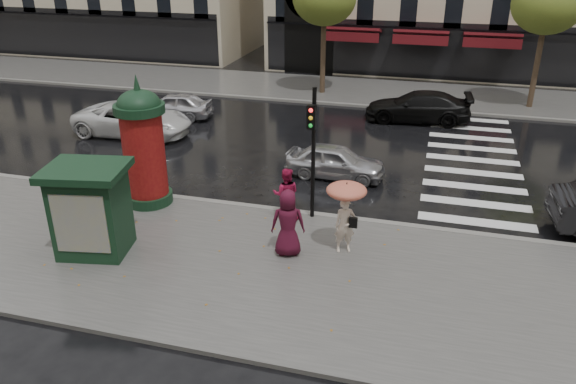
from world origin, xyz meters
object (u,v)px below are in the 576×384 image
(car_far_silver, at_px, (173,105))
(traffic_light, at_px, (313,142))
(car_black, at_px, (418,107))
(car_white, at_px, (133,119))
(morris_column, at_px, (143,144))
(car_silver, at_px, (335,161))
(woman_red, at_px, (286,194))
(man_burgundy, at_px, (288,223))
(newsstand, at_px, (91,209))
(woman_umbrella, at_px, (346,206))

(car_far_silver, bearing_deg, traffic_light, 38.07)
(traffic_light, distance_m, car_black, 11.98)
(car_white, bearing_deg, morris_column, -147.79)
(car_silver, height_order, car_far_silver, car_far_silver)
(traffic_light, bearing_deg, woman_red, -156.62)
(man_burgundy, height_order, car_silver, man_burgundy)
(car_silver, bearing_deg, morris_column, 128.44)
(morris_column, xyz_separation_m, car_black, (8.00, 11.87, -1.45))
(newsstand, height_order, car_white, newsstand)
(morris_column, height_order, newsstand, morris_column)
(newsstand, bearing_deg, woman_umbrella, 15.40)
(woman_umbrella, distance_m, car_silver, 5.67)
(woman_red, bearing_deg, traffic_light, -167.33)
(car_white, xyz_separation_m, car_far_silver, (0.59, 2.82, -0.08))
(car_black, bearing_deg, morris_column, -38.17)
(car_white, bearing_deg, traffic_light, -123.05)
(car_silver, height_order, car_white, car_white)
(morris_column, height_order, traffic_light, morris_column)
(woman_red, xyz_separation_m, car_silver, (0.78, 4.00, -0.35))
(woman_umbrella, xyz_separation_m, newsstand, (-6.70, -1.85, -0.09))
(traffic_light, xyz_separation_m, car_far_silver, (-9.02, 8.86, -1.99))
(woman_red, height_order, car_white, woman_red)
(morris_column, relative_size, newsstand, 1.68)
(woman_red, distance_m, car_far_silver, 12.37)
(woman_umbrella, height_order, car_white, woman_umbrella)
(morris_column, distance_m, car_far_silver, 9.96)
(car_silver, bearing_deg, traffic_light, -178.17)
(car_silver, xyz_separation_m, car_far_silver, (-9.06, 5.18, 0.02))
(man_burgundy, distance_m, newsstand, 5.38)
(newsstand, height_order, car_silver, newsstand)
(woman_umbrella, height_order, morris_column, morris_column)
(morris_column, height_order, car_silver, morris_column)
(woman_red, bearing_deg, newsstand, 24.77)
(woman_umbrella, distance_m, man_burgundy, 1.65)
(man_burgundy, bearing_deg, woman_red, -87.86)
(woman_umbrella, height_order, car_black, woman_umbrella)
(woman_umbrella, xyz_separation_m, car_far_silver, (-10.38, 10.62, -0.87))
(car_black, bearing_deg, traffic_light, -16.56)
(newsstand, bearing_deg, morris_column, 92.14)
(woman_umbrella, distance_m, newsstand, 6.95)
(car_silver, bearing_deg, car_white, 78.69)
(man_burgundy, height_order, car_far_silver, man_burgundy)
(traffic_light, distance_m, newsstand, 6.56)
(newsstand, relative_size, car_white, 0.49)
(woman_umbrella, distance_m, car_far_silver, 14.87)
(newsstand, bearing_deg, car_white, 113.89)
(car_far_silver, bearing_deg, morris_column, 13.72)
(man_burgundy, relative_size, traffic_light, 0.46)
(traffic_light, height_order, car_silver, traffic_light)
(car_black, bearing_deg, newsstand, -31.66)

